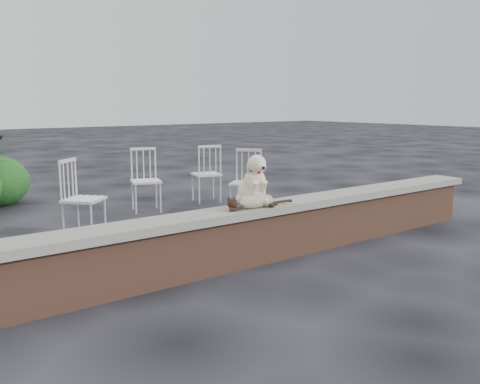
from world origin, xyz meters
TOP-DOWN VIEW (x-y plane):
  - ground at (0.00, 0.00)m, footprint 60.00×60.00m
  - brick_wall at (0.00, 0.00)m, footprint 6.00×0.30m
  - capstone at (0.00, 0.00)m, footprint 6.20×0.40m
  - dog at (-0.40, 0.07)m, footprint 0.43×0.52m
  - cat at (-0.48, -0.08)m, footprint 0.91×0.39m
  - chair_b at (-0.10, 2.96)m, footprint 0.71×0.71m
  - chair_a at (-1.40, 2.07)m, footprint 0.79×0.79m
  - chair_d at (0.95, 1.89)m, footprint 0.79×0.79m
  - chair_c at (1.04, 3.06)m, footprint 0.69×0.69m

SIDE VIEW (x-z plane):
  - ground at x=0.00m, z-range 0.00..0.00m
  - brick_wall at x=0.00m, z-range 0.00..0.50m
  - chair_b at x=-0.10m, z-range 0.00..0.94m
  - chair_a at x=-1.40m, z-range 0.00..0.94m
  - chair_d at x=0.95m, z-range 0.00..0.94m
  - chair_c at x=1.04m, z-range 0.00..0.94m
  - capstone at x=0.00m, z-range 0.50..0.58m
  - cat at x=-0.48m, z-range 0.58..0.73m
  - dog at x=-0.40m, z-range 0.58..1.11m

